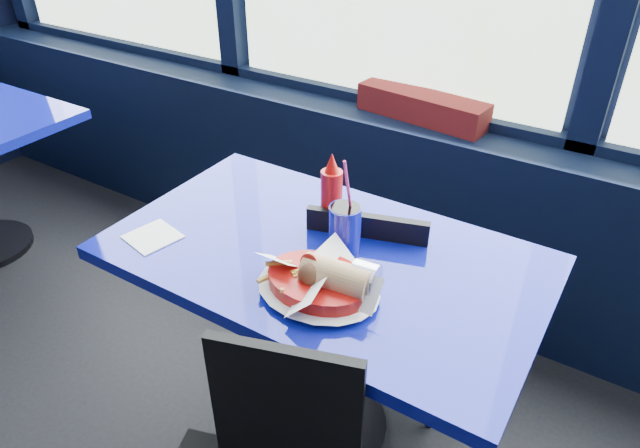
# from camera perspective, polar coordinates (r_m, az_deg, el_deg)

# --- Properties ---
(window_sill) EXTENTS (5.00, 0.26, 0.80)m
(window_sill) POSITION_cam_1_polar(r_m,az_deg,el_deg) (2.53, 4.93, 2.76)
(window_sill) COLOR black
(window_sill) RESTS_ON ground
(near_table) EXTENTS (1.20, 0.70, 0.75)m
(near_table) POSITION_cam_1_polar(r_m,az_deg,el_deg) (1.69, 0.33, -7.76)
(near_table) COLOR black
(near_table) RESTS_ON ground
(chair_near_back) EXTENTS (0.46, 0.46, 0.82)m
(chair_near_back) POSITION_cam_1_polar(r_m,az_deg,el_deg) (1.88, 6.57, -7.02)
(chair_near_back) COLOR black
(chair_near_back) RESTS_ON ground
(planter_box) EXTENTS (0.53, 0.19, 0.10)m
(planter_box) POSITION_cam_1_polar(r_m,az_deg,el_deg) (2.29, 10.16, 11.50)
(planter_box) COLOR maroon
(planter_box) RESTS_ON window_sill
(food_basket) EXTENTS (0.34, 0.34, 0.10)m
(food_basket) POSITION_cam_1_polar(r_m,az_deg,el_deg) (1.42, 0.05, -5.75)
(food_basket) COLOR #B3100B
(food_basket) RESTS_ON near_table
(ketchup_bottle) EXTENTS (0.06, 0.06, 0.23)m
(ketchup_bottle) POSITION_cam_1_polar(r_m,az_deg,el_deg) (1.64, 1.16, 2.98)
(ketchup_bottle) COLOR #B3100B
(ketchup_bottle) RESTS_ON near_table
(soda_cup) EXTENTS (0.09, 0.09, 0.30)m
(soda_cup) POSITION_cam_1_polar(r_m,az_deg,el_deg) (1.54, 2.50, -0.42)
(soda_cup) COLOR #0C118D
(soda_cup) RESTS_ON near_table
(napkin) EXTENTS (0.16, 0.16, 0.00)m
(napkin) POSITION_cam_1_polar(r_m,az_deg,el_deg) (1.71, -16.39, -1.22)
(napkin) COLOR white
(napkin) RESTS_ON near_table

